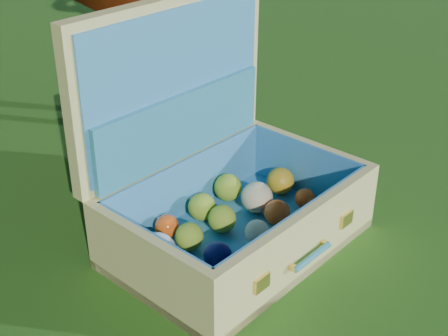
{
  "coord_description": "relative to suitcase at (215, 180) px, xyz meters",
  "views": [
    {
      "loc": [
        -0.61,
        -1.1,
        1.04
      ],
      "look_at": [
        0.05,
        0.27,
        0.2
      ],
      "focal_mm": 50.0,
      "sensor_mm": 36.0,
      "label": 1
    }
  ],
  "objects": [
    {
      "name": "ground",
      "position": [
        -0.01,
        -0.25,
        -0.18
      ],
      "size": [
        60.0,
        60.0,
        0.0
      ],
      "primitive_type": "plane",
      "color": "#215114",
      "rests_on": "ground"
    },
    {
      "name": "suitcase",
      "position": [
        0.0,
        0.0,
        0.0
      ],
      "size": [
        0.81,
        0.71,
        0.66
      ],
      "rotation": [
        0.0,
        0.0,
        0.38
      ],
      "color": "#DBD076",
      "rests_on": "ground"
    }
  ]
}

